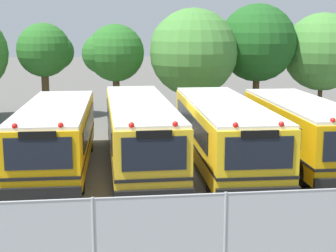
{
  "coord_description": "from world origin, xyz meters",
  "views": [
    {
      "loc": [
        -2.86,
        -19.6,
        5.42
      ],
      "look_at": [
        -0.48,
        0.0,
        1.6
      ],
      "focal_mm": 54.01,
      "sensor_mm": 36.0,
      "label": 1
    }
  ],
  "objects_px": {
    "school_bus_2": "(223,130)",
    "tree_5": "(322,52)",
    "tree_1": "(47,51)",
    "tree_4": "(258,43)",
    "school_bus_0": "(56,134)",
    "tree_2": "(112,53)",
    "school_bus_1": "(140,130)",
    "school_bus_3": "(302,129)",
    "tree_3": "(190,51)"
  },
  "relations": [
    {
      "from": "tree_2",
      "to": "tree_4",
      "type": "bearing_deg",
      "value": 6.18
    },
    {
      "from": "school_bus_0",
      "to": "school_bus_3",
      "type": "height_order",
      "value": "school_bus_0"
    },
    {
      "from": "tree_1",
      "to": "school_bus_1",
      "type": "bearing_deg",
      "value": -67.54
    },
    {
      "from": "school_bus_1",
      "to": "tree_4",
      "type": "height_order",
      "value": "tree_4"
    },
    {
      "from": "school_bus_1",
      "to": "tree_2",
      "type": "bearing_deg",
      "value": -85.6
    },
    {
      "from": "school_bus_3",
      "to": "tree_3",
      "type": "relative_size",
      "value": 1.41
    },
    {
      "from": "tree_4",
      "to": "tree_5",
      "type": "bearing_deg",
      "value": 2.67
    },
    {
      "from": "school_bus_3",
      "to": "tree_4",
      "type": "bearing_deg",
      "value": -96.24
    },
    {
      "from": "school_bus_0",
      "to": "school_bus_3",
      "type": "relative_size",
      "value": 1.0
    },
    {
      "from": "school_bus_1",
      "to": "school_bus_3",
      "type": "xyz_separation_m",
      "value": [
        6.61,
        -0.38,
        -0.04
      ]
    },
    {
      "from": "school_bus_2",
      "to": "tree_4",
      "type": "distance_m",
      "value": 12.62
    },
    {
      "from": "school_bus_1",
      "to": "school_bus_3",
      "type": "distance_m",
      "value": 6.62
    },
    {
      "from": "school_bus_1",
      "to": "school_bus_2",
      "type": "bearing_deg",
      "value": 172.44
    },
    {
      "from": "tree_3",
      "to": "tree_1",
      "type": "bearing_deg",
      "value": 168.81
    },
    {
      "from": "school_bus_0",
      "to": "tree_2",
      "type": "relative_size",
      "value": 1.64
    },
    {
      "from": "school_bus_1",
      "to": "tree_5",
      "type": "bearing_deg",
      "value": -138.91
    },
    {
      "from": "tree_4",
      "to": "school_bus_0",
      "type": "bearing_deg",
      "value": -135.49
    },
    {
      "from": "school_bus_3",
      "to": "tree_4",
      "type": "height_order",
      "value": "tree_4"
    },
    {
      "from": "school_bus_2",
      "to": "tree_4",
      "type": "xyz_separation_m",
      "value": [
        4.74,
        11.27,
        3.1
      ]
    },
    {
      "from": "tree_5",
      "to": "school_bus_2",
      "type": "bearing_deg",
      "value": -128.15
    },
    {
      "from": "tree_3",
      "to": "tree_4",
      "type": "xyz_separation_m",
      "value": [
        4.38,
        0.9,
        0.39
      ]
    },
    {
      "from": "school_bus_2",
      "to": "tree_5",
      "type": "distance_m",
      "value": 14.81
    },
    {
      "from": "tree_2",
      "to": "tree_3",
      "type": "bearing_deg",
      "value": 0.92
    },
    {
      "from": "school_bus_0",
      "to": "school_bus_2",
      "type": "distance_m",
      "value": 6.56
    },
    {
      "from": "tree_2",
      "to": "tree_5",
      "type": "relative_size",
      "value": 0.89
    },
    {
      "from": "tree_2",
      "to": "tree_3",
      "type": "relative_size",
      "value": 0.86
    },
    {
      "from": "tree_1",
      "to": "tree_3",
      "type": "height_order",
      "value": "tree_3"
    },
    {
      "from": "tree_2",
      "to": "school_bus_3",
      "type": "bearing_deg",
      "value": -53.84
    },
    {
      "from": "school_bus_0",
      "to": "school_bus_2",
      "type": "bearing_deg",
      "value": 179.74
    },
    {
      "from": "tree_5",
      "to": "tree_2",
      "type": "bearing_deg",
      "value": -174.95
    },
    {
      "from": "school_bus_0",
      "to": "tree_3",
      "type": "height_order",
      "value": "tree_3"
    },
    {
      "from": "school_bus_3",
      "to": "tree_3",
      "type": "bearing_deg",
      "value": -73.13
    },
    {
      "from": "school_bus_3",
      "to": "tree_3",
      "type": "height_order",
      "value": "tree_3"
    },
    {
      "from": "school_bus_3",
      "to": "tree_5",
      "type": "distance_m",
      "value": 13.06
    },
    {
      "from": "school_bus_0",
      "to": "school_bus_3",
      "type": "xyz_separation_m",
      "value": [
        9.85,
        -0.16,
        -0.01
      ]
    },
    {
      "from": "school_bus_2",
      "to": "school_bus_3",
      "type": "distance_m",
      "value": 3.29
    },
    {
      "from": "school_bus_1",
      "to": "tree_2",
      "type": "relative_size",
      "value": 1.93
    },
    {
      "from": "tree_1",
      "to": "school_bus_2",
      "type": "bearing_deg",
      "value": -55.98
    },
    {
      "from": "tree_3",
      "to": "tree_4",
      "type": "distance_m",
      "value": 4.49
    },
    {
      "from": "school_bus_2",
      "to": "tree_5",
      "type": "bearing_deg",
      "value": -126.96
    },
    {
      "from": "school_bus_0",
      "to": "tree_2",
      "type": "bearing_deg",
      "value": -101.74
    },
    {
      "from": "school_bus_1",
      "to": "school_bus_0",
      "type": "bearing_deg",
      "value": 3.06
    },
    {
      "from": "tree_2",
      "to": "school_bus_1",
      "type": "bearing_deg",
      "value": -84.73
    },
    {
      "from": "school_bus_2",
      "to": "tree_2",
      "type": "relative_size",
      "value": 1.86
    },
    {
      "from": "tree_3",
      "to": "tree_4",
      "type": "bearing_deg",
      "value": 11.59
    },
    {
      "from": "tree_3",
      "to": "school_bus_3",
      "type": "bearing_deg",
      "value": -74.2
    },
    {
      "from": "tree_5",
      "to": "tree_3",
      "type": "bearing_deg",
      "value": -172.77
    },
    {
      "from": "school_bus_0",
      "to": "tree_4",
      "type": "bearing_deg",
      "value": -134.29
    },
    {
      "from": "tree_5",
      "to": "school_bus_3",
      "type": "bearing_deg",
      "value": -116.51
    },
    {
      "from": "tree_1",
      "to": "tree_4",
      "type": "relative_size",
      "value": 0.83
    }
  ]
}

